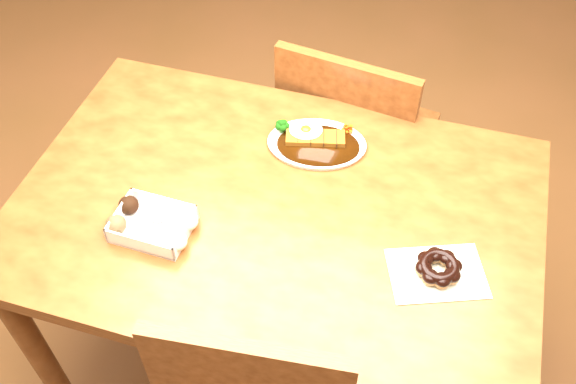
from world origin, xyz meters
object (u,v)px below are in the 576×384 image
(katsu_curry_plate, at_px, (315,141))
(table, at_px, (276,232))
(donut_box, at_px, (152,223))
(pon_de_ring, at_px, (438,268))
(chair_far, at_px, (353,142))

(katsu_curry_plate, bearing_deg, table, -99.12)
(donut_box, height_order, pon_de_ring, donut_box)
(chair_far, height_order, pon_de_ring, chair_far)
(table, distance_m, katsu_curry_plate, 0.25)
(katsu_curry_plate, xyz_separation_m, pon_de_ring, (0.35, -0.30, 0.01))
(table, bearing_deg, pon_de_ring, -11.89)
(chair_far, bearing_deg, pon_de_ring, 123.61)
(chair_far, xyz_separation_m, pon_de_ring, (0.30, -0.62, 0.29))
(pon_de_ring, bearing_deg, table, 168.11)
(table, relative_size, chair_far, 1.38)
(table, distance_m, pon_de_ring, 0.41)
(katsu_curry_plate, distance_m, donut_box, 0.46)
(table, height_order, pon_de_ring, pon_de_ring)
(chair_far, distance_m, pon_de_ring, 0.74)
(chair_far, bearing_deg, donut_box, 72.43)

